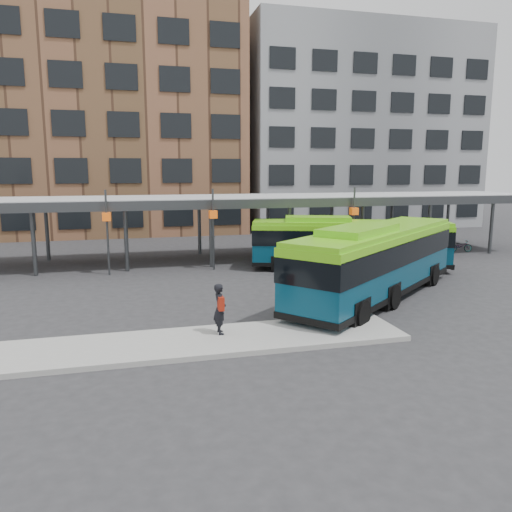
# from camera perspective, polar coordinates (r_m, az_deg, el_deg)

# --- Properties ---
(ground) EXTENTS (120.00, 120.00, 0.00)m
(ground) POSITION_cam_1_polar(r_m,az_deg,el_deg) (21.60, 7.54, -6.07)
(ground) COLOR #28282B
(ground) RESTS_ON ground
(boarding_island) EXTENTS (14.00, 3.00, 0.18)m
(boarding_island) POSITION_cam_1_polar(r_m,az_deg,el_deg) (17.39, -5.86, -9.70)
(boarding_island) COLOR gray
(boarding_island) RESTS_ON ground
(canopy) EXTENTS (40.00, 6.53, 4.80)m
(canopy) POSITION_cam_1_polar(r_m,az_deg,el_deg) (33.09, -0.82, 6.40)
(canopy) COLOR #999B9E
(canopy) RESTS_ON ground
(building_brick) EXTENTS (26.00, 14.00, 22.00)m
(building_brick) POSITION_cam_1_polar(r_m,az_deg,el_deg) (51.51, -17.43, 15.10)
(building_brick) COLOR brown
(building_brick) RESTS_ON ground
(building_grey) EXTENTS (24.00, 14.00, 20.00)m
(building_grey) POSITION_cam_1_polar(r_m,az_deg,el_deg) (56.67, 10.75, 13.83)
(building_grey) COLOR slate
(building_grey) RESTS_ON ground
(bus_front) EXTENTS (11.71, 10.24, 3.55)m
(bus_front) POSITION_cam_1_polar(r_m,az_deg,el_deg) (23.47, 13.67, -0.35)
(bus_front) COLOR #06354C
(bus_front) RESTS_ON ground
(bus_rear) EXTENTS (11.65, 5.96, 3.16)m
(bus_rear) POSITION_cam_1_polar(r_m,az_deg,el_deg) (30.07, 10.56, 1.56)
(bus_rear) COLOR #06354C
(bus_rear) RESTS_ON ground
(pedestrian) EXTENTS (0.45, 0.68, 1.80)m
(pedestrian) POSITION_cam_1_polar(r_m,az_deg,el_deg) (17.61, -4.15, -6.00)
(pedestrian) COLOR black
(pedestrian) RESTS_ON boarding_island
(bike_rack) EXTENTS (6.35, 1.64, 1.01)m
(bike_rack) POSITION_cam_1_polar(r_m,az_deg,el_deg) (37.95, 18.84, 1.09)
(bike_rack) COLOR slate
(bike_rack) RESTS_ON ground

